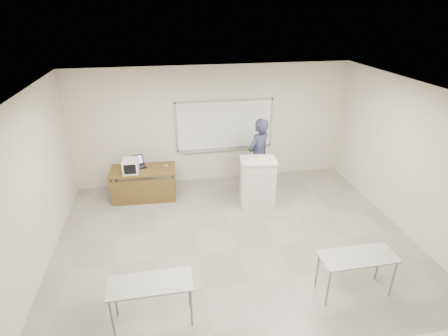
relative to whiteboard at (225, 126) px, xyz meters
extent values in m
cube|color=gray|center=(-0.30, -3.97, -1.49)|extent=(7.00, 8.00, 0.01)
cube|color=white|center=(0.00, 0.00, 0.02)|extent=(2.40, 0.03, 1.20)
cube|color=#B7BABC|center=(0.00, 0.00, 0.64)|extent=(2.48, 0.04, 0.04)
cube|color=#B7BABC|center=(0.00, 0.00, -0.60)|extent=(2.48, 0.04, 0.04)
cube|color=#B7BABC|center=(-1.22, 0.00, 0.02)|extent=(0.04, 0.04, 1.28)
cube|color=#B7BABC|center=(1.22, 0.00, 0.02)|extent=(0.04, 0.04, 1.28)
cube|color=#B7BABC|center=(0.00, -0.05, -0.64)|extent=(2.16, 0.07, 0.02)
cube|color=#9FA09B|center=(-1.90, -4.47, -0.77)|extent=(1.20, 0.50, 0.03)
cylinder|color=slate|center=(-2.45, -4.67, -1.13)|extent=(0.03, 0.03, 0.70)
cylinder|color=slate|center=(-1.35, -4.67, -1.13)|extent=(0.03, 0.03, 0.70)
cylinder|color=slate|center=(-2.45, -4.27, -1.13)|extent=(0.03, 0.03, 0.70)
cylinder|color=slate|center=(-1.35, -4.27, -1.13)|extent=(0.03, 0.03, 0.70)
cube|color=#9FA09B|center=(1.30, -4.47, -0.77)|extent=(1.20, 0.50, 0.03)
cylinder|color=slate|center=(0.75, -4.67, -1.13)|extent=(0.03, 0.03, 0.70)
cylinder|color=slate|center=(1.85, -4.67, -1.13)|extent=(0.03, 0.03, 0.70)
cylinder|color=slate|center=(0.75, -4.27, -1.13)|extent=(0.03, 0.03, 0.70)
cylinder|color=slate|center=(1.85, -4.27, -1.13)|extent=(0.03, 0.03, 0.70)
cube|color=brown|center=(-2.10, -0.67, -0.75)|extent=(1.53, 0.76, 0.04)
cube|color=brown|center=(-2.10, -1.03, -1.17)|extent=(1.45, 0.03, 0.63)
cylinder|color=#412A13|center=(-2.80, -0.99, -1.13)|extent=(0.06, 0.06, 0.71)
cylinder|color=#412A13|center=(-1.40, -0.99, -1.13)|extent=(0.06, 0.06, 0.71)
cylinder|color=#412A13|center=(-2.80, -0.35, -1.13)|extent=(0.06, 0.06, 0.71)
cylinder|color=#412A13|center=(-1.40, -0.35, -1.13)|extent=(0.06, 0.06, 0.71)
cube|color=beige|center=(0.50, -1.47, -0.93)|extent=(0.76, 0.55, 1.09)
cube|color=beige|center=(0.50, -1.47, -0.37)|extent=(0.80, 0.59, 0.04)
cube|color=beige|center=(-2.35, -0.77, -0.57)|extent=(0.34, 0.36, 0.32)
cube|color=beige|center=(-2.35, -0.97, -0.57)|extent=(0.36, 0.04, 0.34)
cube|color=black|center=(-2.35, -0.99, -0.57)|extent=(0.27, 0.01, 0.23)
cube|color=black|center=(-2.20, -0.57, -0.72)|extent=(0.35, 0.25, 0.02)
cube|color=black|center=(-2.20, -0.58, -0.71)|extent=(0.28, 0.15, 0.01)
cube|color=black|center=(-2.20, -0.41, -0.59)|extent=(0.35, 0.07, 0.24)
cube|color=#9DA6EE|center=(-2.20, -0.42, -0.59)|extent=(0.29, 0.05, 0.18)
ellipsoid|color=#ACB0B3|center=(-1.55, -0.62, -0.71)|extent=(0.11, 0.08, 0.04)
cube|color=beige|center=(0.61, -1.39, -0.33)|extent=(0.43, 0.26, 0.02)
imported|color=black|center=(0.67, -0.87, -0.53)|extent=(0.83, 0.77, 1.90)
camera|label=1|loc=(-1.55, -8.36, 2.82)|focal=28.00mm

